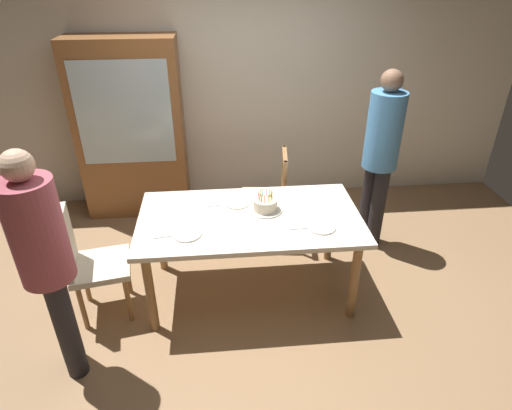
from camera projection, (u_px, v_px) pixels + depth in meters
The scene contains 15 objects.
ground at pixel (250, 289), 3.80m from camera, with size 6.40×6.40×0.00m, color #93704C.
back_wall at pixel (236, 88), 4.75m from camera, with size 6.40×0.10×2.60m, color silver.
dining_table at pixel (250, 225), 3.47m from camera, with size 1.77×0.97×0.76m.
birthday_cake at pixel (265, 205), 3.48m from camera, with size 0.28×0.28×0.17m.
plate_near_celebrant at pixel (187, 234), 3.19m from camera, with size 0.22×0.22×0.01m, color white.
plate_far_side at pixel (237, 203), 3.60m from camera, with size 0.22×0.22×0.01m, color white.
plate_near_guest at pixel (321, 227), 3.28m from camera, with size 0.22×0.22×0.01m, color white.
fork_near_celebrant at pixel (165, 237), 3.17m from camera, with size 0.18×0.02×0.01m, color silver.
fork_far_side at pixel (218, 205), 3.58m from camera, with size 0.18×0.02×0.01m, color silver.
fork_near_guest at pixel (301, 228), 3.27m from camera, with size 0.18×0.02×0.01m, color silver.
chair_spindle_back at pixel (266, 199), 4.29m from camera, with size 0.49×0.49×0.95m.
chair_upholstered at pixel (87, 259), 3.30m from camera, with size 0.51×0.51×0.95m.
person_celebrant at pixel (45, 259), 2.62m from camera, with size 0.32×0.32×1.67m.
person_guest at pixel (381, 151), 3.96m from camera, with size 0.32×0.32×1.74m.
china_cabinet at pixel (131, 130), 4.58m from camera, with size 1.10×0.45×1.90m.
Camera 1 is at (-0.23, -2.92, 2.54)m, focal length 30.20 mm.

